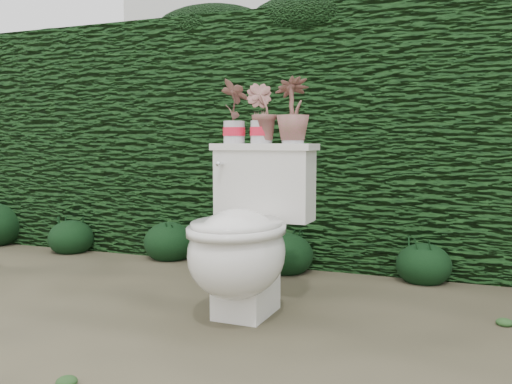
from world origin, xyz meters
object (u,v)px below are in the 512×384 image
at_px(toilet, 245,238).
at_px(potted_plant_right, 293,112).
at_px(potted_plant_left, 234,113).
at_px(potted_plant_center, 261,115).

height_order(toilet, potted_plant_right, potted_plant_right).
xyz_separation_m(potted_plant_left, potted_plant_center, (0.14, -0.00, -0.01)).
height_order(toilet, potted_plant_center, potted_plant_center).
distance_m(potted_plant_left, potted_plant_center, 0.14).
bearing_deg(potted_plant_right, potted_plant_left, -47.23).
xyz_separation_m(potted_plant_left, potted_plant_right, (0.30, -0.01, -0.00)).
bearing_deg(potted_plant_center, toilet, 100.49).
distance_m(toilet, potted_plant_left, 0.64).
bearing_deg(toilet, potted_plant_right, 59.10).
bearing_deg(toilet, potted_plant_left, 123.77).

